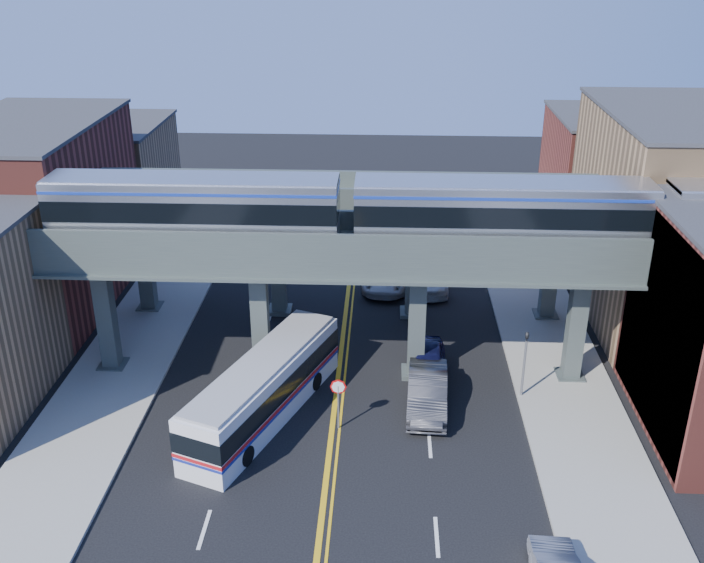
{
  "coord_description": "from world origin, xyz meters",
  "views": [
    {
      "loc": [
        2.3,
        -27.45,
        21.3
      ],
      "look_at": [
        0.7,
        8.13,
        5.21
      ],
      "focal_mm": 40.0,
      "sensor_mm": 36.0,
      "label": 1
    }
  ],
  "objects_px": {
    "stop_sign": "(338,396)",
    "transit_bus": "(264,390)",
    "car_lane_a": "(428,362)",
    "car_lane_c": "(386,273)",
    "car_lane_b": "(427,392)",
    "transit_train": "(502,210)",
    "traffic_signal": "(525,357)",
    "car_lane_d": "(426,275)"
  },
  "relations": [
    {
      "from": "car_lane_b",
      "to": "car_lane_c",
      "type": "distance_m",
      "value": 14.46
    },
    {
      "from": "transit_bus",
      "to": "car_lane_b",
      "type": "distance_m",
      "value": 7.85
    },
    {
      "from": "stop_sign",
      "to": "transit_bus",
      "type": "xyz_separation_m",
      "value": [
        -3.57,
        0.82,
        -0.28
      ]
    },
    {
      "from": "stop_sign",
      "to": "traffic_signal",
      "type": "xyz_separation_m",
      "value": [
        8.9,
        3.0,
        0.54
      ]
    },
    {
      "from": "transit_train",
      "to": "car_lane_d",
      "type": "bearing_deg",
      "value": 104.24
    },
    {
      "from": "car_lane_d",
      "to": "transit_train",
      "type": "bearing_deg",
      "value": -82.22
    },
    {
      "from": "transit_train",
      "to": "car_lane_c",
      "type": "height_order",
      "value": "transit_train"
    },
    {
      "from": "car_lane_a",
      "to": "car_lane_b",
      "type": "relative_size",
      "value": 0.87
    },
    {
      "from": "transit_train",
      "to": "car_lane_c",
      "type": "bearing_deg",
      "value": 115.63
    },
    {
      "from": "car_lane_c",
      "to": "car_lane_d",
      "type": "distance_m",
      "value": 2.58
    },
    {
      "from": "car_lane_b",
      "to": "car_lane_c",
      "type": "height_order",
      "value": "car_lane_b"
    },
    {
      "from": "stop_sign",
      "to": "car_lane_b",
      "type": "height_order",
      "value": "stop_sign"
    },
    {
      "from": "transit_train",
      "to": "stop_sign",
      "type": "xyz_separation_m",
      "value": [
        -7.52,
        -5.0,
        -7.36
      ]
    },
    {
      "from": "transit_train",
      "to": "car_lane_a",
      "type": "distance_m",
      "value": 8.9
    },
    {
      "from": "car_lane_a",
      "to": "traffic_signal",
      "type": "bearing_deg",
      "value": -20.13
    },
    {
      "from": "traffic_signal",
      "to": "car_lane_a",
      "type": "height_order",
      "value": "traffic_signal"
    },
    {
      "from": "transit_bus",
      "to": "car_lane_a",
      "type": "bearing_deg",
      "value": -41.06
    },
    {
      "from": "traffic_signal",
      "to": "car_lane_d",
      "type": "bearing_deg",
      "value": 107.78
    },
    {
      "from": "transit_train",
      "to": "car_lane_c",
      "type": "xyz_separation_m",
      "value": [
        -5.39,
        11.23,
        -8.29
      ]
    },
    {
      "from": "car_lane_a",
      "to": "car_lane_b",
      "type": "height_order",
      "value": "car_lane_b"
    },
    {
      "from": "transit_train",
      "to": "car_lane_b",
      "type": "height_order",
      "value": "transit_train"
    },
    {
      "from": "transit_train",
      "to": "traffic_signal",
      "type": "height_order",
      "value": "transit_train"
    },
    {
      "from": "car_lane_b",
      "to": "car_lane_d",
      "type": "height_order",
      "value": "car_lane_b"
    },
    {
      "from": "stop_sign",
      "to": "car_lane_d",
      "type": "relative_size",
      "value": 0.47
    },
    {
      "from": "transit_bus",
      "to": "car_lane_a",
      "type": "relative_size",
      "value": 2.42
    },
    {
      "from": "traffic_signal",
      "to": "transit_bus",
      "type": "bearing_deg",
      "value": -170.1
    },
    {
      "from": "stop_sign",
      "to": "car_lane_c",
      "type": "distance_m",
      "value": 16.4
    },
    {
      "from": "car_lane_a",
      "to": "car_lane_c",
      "type": "distance_m",
      "value": 11.52
    },
    {
      "from": "car_lane_a",
      "to": "car_lane_c",
      "type": "relative_size",
      "value": 0.79
    },
    {
      "from": "car_lane_a",
      "to": "car_lane_d",
      "type": "xyz_separation_m",
      "value": [
        0.36,
        11.17,
        0.01
      ]
    },
    {
      "from": "car_lane_b",
      "to": "car_lane_d",
      "type": "bearing_deg",
      "value": 90.84
    },
    {
      "from": "car_lane_a",
      "to": "car_lane_d",
      "type": "distance_m",
      "value": 11.17
    },
    {
      "from": "car_lane_c",
      "to": "car_lane_d",
      "type": "relative_size",
      "value": 1.07
    },
    {
      "from": "traffic_signal",
      "to": "transit_train",
      "type": "bearing_deg",
      "value": 124.68
    },
    {
      "from": "stop_sign",
      "to": "car_lane_b",
      "type": "xyz_separation_m",
      "value": [
        4.19,
        1.92,
        -0.87
      ]
    },
    {
      "from": "transit_bus",
      "to": "car_lane_b",
      "type": "relative_size",
      "value": 2.11
    },
    {
      "from": "traffic_signal",
      "to": "car_lane_a",
      "type": "xyz_separation_m",
      "value": [
        -4.56,
        1.93,
        -1.5
      ]
    },
    {
      "from": "car_lane_b",
      "to": "transit_bus",
      "type": "bearing_deg",
      "value": -169.06
    },
    {
      "from": "transit_train",
      "to": "car_lane_a",
      "type": "xyz_separation_m",
      "value": [
        -3.18,
        -0.07,
        -8.32
      ]
    },
    {
      "from": "car_lane_b",
      "to": "car_lane_a",
      "type": "bearing_deg",
      "value": 89.98
    },
    {
      "from": "car_lane_a",
      "to": "car_lane_c",
      "type": "xyz_separation_m",
      "value": [
        -2.21,
        11.31,
        0.03
      ]
    },
    {
      "from": "traffic_signal",
      "to": "car_lane_d",
      "type": "height_order",
      "value": "traffic_signal"
    }
  ]
}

